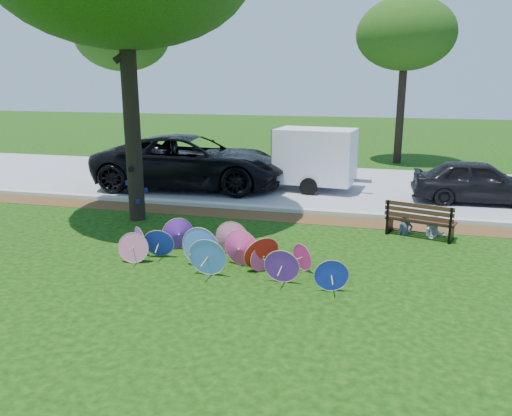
{
  "coord_description": "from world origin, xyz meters",
  "views": [
    {
      "loc": [
        3.35,
        -9.01,
        3.84
      ],
      "look_at": [
        0.5,
        2.0,
        0.9
      ],
      "focal_mm": 35.0,
      "sensor_mm": 36.0,
      "label": 1
    }
  ],
  "objects_px": {
    "black_van": "(191,162)",
    "park_bench": "(421,219)",
    "parasol_pile": "(221,249)",
    "dark_pickup": "(478,182)",
    "person_left": "(406,214)",
    "cargo_trailer": "(316,156)",
    "person_right": "(436,215)"
  },
  "relations": [
    {
      "from": "cargo_trailer",
      "to": "person_left",
      "type": "height_order",
      "value": "cargo_trailer"
    },
    {
      "from": "parasol_pile",
      "to": "person_left",
      "type": "bearing_deg",
      "value": 40.16
    },
    {
      "from": "dark_pickup",
      "to": "cargo_trailer",
      "type": "distance_m",
      "value": 5.35
    },
    {
      "from": "park_bench",
      "to": "person_left",
      "type": "distance_m",
      "value": 0.37
    },
    {
      "from": "black_van",
      "to": "park_bench",
      "type": "xyz_separation_m",
      "value": [
        7.73,
        -4.04,
        -0.51
      ]
    },
    {
      "from": "black_van",
      "to": "cargo_trailer",
      "type": "relative_size",
      "value": 2.55
    },
    {
      "from": "black_van",
      "to": "person_left",
      "type": "height_order",
      "value": "black_van"
    },
    {
      "from": "parasol_pile",
      "to": "black_van",
      "type": "height_order",
      "value": "black_van"
    },
    {
      "from": "parasol_pile",
      "to": "dark_pickup",
      "type": "height_order",
      "value": "dark_pickup"
    },
    {
      "from": "park_bench",
      "to": "cargo_trailer",
      "type": "bearing_deg",
      "value": 141.56
    },
    {
      "from": "person_left",
      "to": "park_bench",
      "type": "bearing_deg",
      "value": -29.91
    },
    {
      "from": "dark_pickup",
      "to": "person_right",
      "type": "bearing_deg",
      "value": 156.6
    },
    {
      "from": "person_right",
      "to": "parasol_pile",
      "type": "bearing_deg",
      "value": -153.25
    },
    {
      "from": "park_bench",
      "to": "person_right",
      "type": "distance_m",
      "value": 0.37
    },
    {
      "from": "cargo_trailer",
      "to": "park_bench",
      "type": "height_order",
      "value": "cargo_trailer"
    },
    {
      "from": "parasol_pile",
      "to": "dark_pickup",
      "type": "distance_m",
      "value": 9.61
    },
    {
      "from": "dark_pickup",
      "to": "cargo_trailer",
      "type": "relative_size",
      "value": 1.51
    },
    {
      "from": "person_left",
      "to": "dark_pickup",
      "type": "bearing_deg",
      "value": 38.81
    },
    {
      "from": "cargo_trailer",
      "to": "dark_pickup",
      "type": "bearing_deg",
      "value": -0.24
    },
    {
      "from": "dark_pickup",
      "to": "person_left",
      "type": "relative_size",
      "value": 3.75
    },
    {
      "from": "parasol_pile",
      "to": "black_van",
      "type": "relative_size",
      "value": 0.74
    },
    {
      "from": "cargo_trailer",
      "to": "person_left",
      "type": "distance_m",
      "value": 5.59
    },
    {
      "from": "dark_pickup",
      "to": "person_right",
      "type": "xyz_separation_m",
      "value": [
        -1.62,
        -4.11,
        -0.13
      ]
    },
    {
      "from": "parasol_pile",
      "to": "person_right",
      "type": "distance_m",
      "value": 5.6
    },
    {
      "from": "person_left",
      "to": "person_right",
      "type": "distance_m",
      "value": 0.7
    },
    {
      "from": "parasol_pile",
      "to": "dark_pickup",
      "type": "bearing_deg",
      "value": 50.03
    },
    {
      "from": "park_bench",
      "to": "black_van",
      "type": "bearing_deg",
      "value": 168.9
    },
    {
      "from": "black_van",
      "to": "person_left",
      "type": "distance_m",
      "value": 8.4
    },
    {
      "from": "park_bench",
      "to": "person_right",
      "type": "height_order",
      "value": "person_right"
    },
    {
      "from": "dark_pickup",
      "to": "person_left",
      "type": "xyz_separation_m",
      "value": [
        -2.32,
        -4.11,
        -0.15
      ]
    },
    {
      "from": "black_van",
      "to": "dark_pickup",
      "type": "distance_m",
      "value": 9.7
    },
    {
      "from": "cargo_trailer",
      "to": "black_van",
      "type": "bearing_deg",
      "value": -165.12
    }
  ]
}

